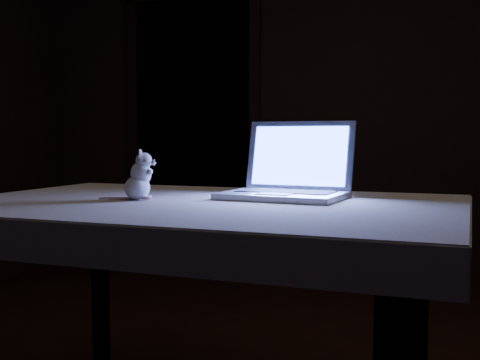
# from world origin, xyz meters

# --- Properties ---
(back_wall) EXTENTS (4.50, 0.04, 2.60)m
(back_wall) POSITION_xyz_m (0.00, 2.50, 1.30)
(back_wall) COLOR black
(back_wall) RESTS_ON ground
(doorway) EXTENTS (1.06, 0.36, 2.13)m
(doorway) POSITION_xyz_m (-1.10, 2.50, 1.06)
(doorway) COLOR black
(doorway) RESTS_ON back_wall
(table) EXTENTS (1.60, 1.18, 0.78)m
(table) POSITION_xyz_m (-0.31, -0.26, 0.39)
(table) COLOR black
(table) RESTS_ON floor
(tablecloth) EXTENTS (1.84, 1.55, 0.10)m
(tablecloth) POSITION_xyz_m (-0.34, -0.22, 0.74)
(tablecloth) COLOR beige
(tablecloth) RESTS_ON table
(laptop) EXTENTS (0.45, 0.42, 0.26)m
(laptop) POSITION_xyz_m (-0.07, -0.13, 0.92)
(laptop) COLOR #B8B8BD
(laptop) RESTS_ON tablecloth
(plush_mouse) EXTENTS (0.16, 0.16, 0.16)m
(plush_mouse) POSITION_xyz_m (-0.52, -0.26, 0.87)
(plush_mouse) COLOR silver
(plush_mouse) RESTS_ON tablecloth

